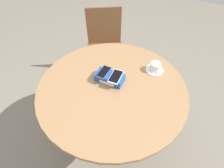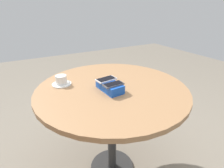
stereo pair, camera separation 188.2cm
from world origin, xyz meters
name	(u,v)px [view 2 (the right image)]	position (x,y,z in m)	size (l,w,h in m)	color
ground_plane	(112,167)	(0.00, 0.00, 0.00)	(8.00, 8.00, 0.00)	gray
round_table	(112,100)	(0.00, 0.00, 0.68)	(1.04, 1.04, 0.79)	#2D2D2D
phone_box	(110,86)	(-0.04, 0.04, 0.81)	(0.21, 0.12, 0.06)	blue
phone_gray	(113,84)	(-0.09, 0.04, 0.85)	(0.07, 0.13, 0.01)	#515156
phone_white	(106,79)	(0.01, 0.04, 0.85)	(0.09, 0.14, 0.01)	silver
saucer	(62,84)	(0.20, 0.30, 0.79)	(0.14, 0.14, 0.01)	white
coffee_cup	(61,79)	(0.20, 0.30, 0.83)	(0.09, 0.09, 0.06)	white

